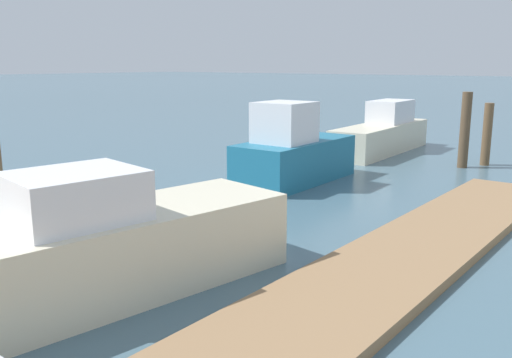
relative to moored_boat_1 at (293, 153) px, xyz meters
name	(u,v)px	position (x,y,z in m)	size (l,w,h in m)	color
floating_dock	(400,260)	(-4.40, -5.25, -0.76)	(14.57, 2.00, 0.18)	#93704C
dock_piling_0	(465,130)	(5.35, -3.13, 0.39)	(0.32, 0.32, 2.48)	brown
dock_piling_5	(487,134)	(6.26, -3.58, 0.20)	(0.30, 0.30, 2.10)	brown
moored_boat_1	(293,153)	(0.00, 0.00, 0.00)	(4.19, 1.85, 2.34)	#1E6B8C
moored_boat_2	(383,133)	(6.71, 0.40, -0.13)	(6.16, 1.79, 1.96)	beige
moored_boat_5	(116,245)	(-8.07, -2.35, -0.11)	(5.52, 2.57, 1.93)	beige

